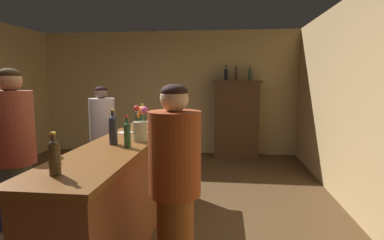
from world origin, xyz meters
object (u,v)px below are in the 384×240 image
(wine_bottle_syrah, at_px, (142,117))
(flower_arrangement, at_px, (140,126))
(display_cabinet, at_px, (236,117))
(patron_by_cabinet, at_px, (15,155))
(wine_bottle_pinot, at_px, (127,133))
(bartender, at_px, (175,185))
(bar_counter, at_px, (126,188))
(patron_in_navy, at_px, (103,135))
(cheese_plate, at_px, (125,133))
(wine_glass_front, at_px, (142,129))
(wine_bottle_rose, at_px, (54,155))
(wine_bottle_malbec, at_px, (138,121))
(wine_bottle_chardonnay, at_px, (113,128))
(wine_glass_mid, at_px, (149,123))
(display_bottle_left, at_px, (226,74))
(display_bottle_center, at_px, (250,74))
(display_bottle_midleft, at_px, (237,73))

(wine_bottle_syrah, relative_size, flower_arrangement, 0.88)
(display_cabinet, height_order, patron_by_cabinet, patron_by_cabinet)
(wine_bottle_pinot, bearing_deg, patron_by_cabinet, -171.96)
(bartender, bearing_deg, display_cabinet, -90.34)
(bar_counter, distance_m, patron_by_cabinet, 1.07)
(flower_arrangement, relative_size, patron_in_navy, 0.23)
(wine_bottle_pinot, distance_m, cheese_plate, 0.76)
(display_cabinet, relative_size, wine_glass_front, 12.64)
(cheese_plate, xyz_separation_m, patron_by_cabinet, (-0.74, -0.85, -0.07))
(wine_bottle_rose, height_order, wine_bottle_malbec, wine_bottle_malbec)
(wine_bottle_chardonnay, xyz_separation_m, wine_bottle_pinot, (0.17, -0.11, -0.03))
(wine_glass_front, distance_m, flower_arrangement, 0.22)
(wine_bottle_malbec, bearing_deg, wine_bottle_rose, -94.05)
(wine_bottle_rose, height_order, wine_glass_mid, wine_bottle_rose)
(patron_by_cabinet, relative_size, patron_in_navy, 1.13)
(display_bottle_left, xyz_separation_m, patron_in_navy, (-1.75, -2.28, -0.92))
(cheese_plate, bearing_deg, wine_bottle_rose, -87.87)
(display_cabinet, relative_size, display_bottle_center, 5.53)
(cheese_plate, bearing_deg, wine_bottle_syrah, 69.47)
(wine_bottle_chardonnay, relative_size, wine_bottle_pinot, 1.15)
(wine_bottle_malbec, height_order, display_bottle_left, display_bottle_left)
(display_bottle_midleft, distance_m, patron_by_cabinet, 4.52)
(flower_arrangement, bearing_deg, wine_glass_mid, 95.28)
(wine_bottle_pinot, bearing_deg, flower_arrangement, 82.41)
(patron_in_navy, bearing_deg, wine_bottle_rose, -34.79)
(display_cabinet, relative_size, display_bottle_midleft, 5.02)
(bar_counter, xyz_separation_m, wine_glass_mid, (0.13, 0.53, 0.61))
(wine_bottle_chardonnay, relative_size, flower_arrangement, 0.93)
(wine_bottle_pinot, distance_m, patron_in_navy, 1.76)
(wine_bottle_chardonnay, xyz_separation_m, bartender, (0.70, -0.63, -0.30))
(cheese_plate, bearing_deg, display_bottle_left, 69.68)
(wine_glass_mid, bearing_deg, bartender, -68.54)
(wine_bottle_syrah, height_order, display_bottle_center, display_bottle_center)
(wine_bottle_pinot, bearing_deg, wine_bottle_rose, -103.85)
(wine_bottle_syrah, bearing_deg, wine_bottle_rose, -91.83)
(display_bottle_left, bearing_deg, wine_glass_mid, -106.85)
(wine_bottle_pinot, distance_m, wine_bottle_rose, 0.85)
(patron_by_cabinet, xyz_separation_m, bartender, (1.53, -0.38, -0.08))
(display_cabinet, distance_m, wine_glass_front, 3.47)
(wine_bottle_rose, xyz_separation_m, display_bottle_midleft, (1.30, 4.60, 0.62))
(wine_glass_mid, height_order, bartender, bartender)
(wine_bottle_chardonnay, bearing_deg, display_bottle_center, 67.10)
(display_bottle_midleft, distance_m, patron_in_navy, 3.15)
(wine_bottle_rose, relative_size, display_bottle_center, 0.96)
(wine_bottle_syrah, distance_m, patron_by_cabinet, 1.46)
(wine_bottle_rose, xyz_separation_m, cheese_plate, (-0.06, 1.53, -0.12))
(wine_bottle_rose, bearing_deg, wine_bottle_syrah, 88.17)
(wine_glass_mid, xyz_separation_m, patron_in_navy, (-0.86, 0.65, -0.29))
(flower_arrangement, height_order, cheese_plate, flower_arrangement)
(flower_arrangement, bearing_deg, display_bottle_center, 69.02)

